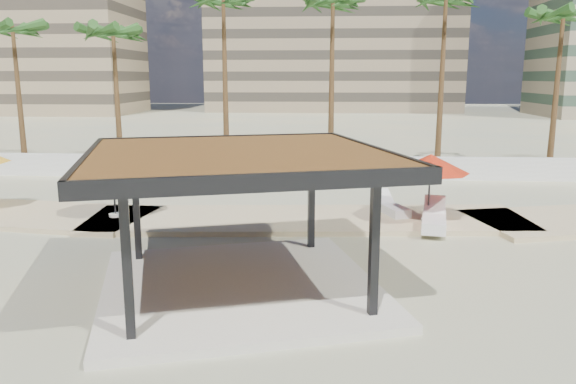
# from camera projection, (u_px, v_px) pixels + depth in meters

# --- Properties ---
(ground) EXTENTS (200.00, 200.00, 0.00)m
(ground) POSITION_uv_depth(u_px,v_px,m) (219.00, 291.00, 14.01)
(ground) COLOR tan
(ground) RESTS_ON ground
(promenade) EXTENTS (44.45, 7.97, 0.24)m
(promenade) POSITION_uv_depth(u_px,v_px,m) (308.00, 216.00, 21.37)
(promenade) COLOR #C6B284
(promenade) RESTS_ON ground
(boundary_wall) EXTENTS (56.00, 0.30, 1.20)m
(boundary_wall) POSITION_uv_depth(u_px,v_px,m) (274.00, 167.00, 29.53)
(boundary_wall) COLOR silver
(boundary_wall) RESTS_ON ground
(building_west) EXTENTS (34.00, 16.00, 32.40)m
(building_west) POSITION_uv_depth(u_px,v_px,m) (11.00, 5.00, 79.93)
(building_west) COLOR #937F60
(building_west) RESTS_ON ground
(building_mid) EXTENTS (38.00, 16.00, 30.40)m
(building_mid) POSITION_uv_depth(u_px,v_px,m) (333.00, 18.00, 87.14)
(building_mid) COLOR #847259
(building_mid) RESTS_ON ground
(pavilion_central) EXTENTS (8.69, 8.69, 3.55)m
(pavilion_central) POSITION_uv_depth(u_px,v_px,m) (239.00, 208.00, 13.67)
(pavilion_central) COLOR beige
(pavilion_central) RESTS_ON ground
(umbrella_c) EXTENTS (2.95, 2.95, 2.42)m
(umbrella_c) POSITION_uv_depth(u_px,v_px,m) (431.00, 164.00, 19.66)
(umbrella_c) COLOR beige
(umbrella_c) RESTS_ON promenade
(umbrella_f) EXTENTS (2.70, 2.70, 2.38)m
(umbrella_f) POSITION_uv_depth(u_px,v_px,m) (112.00, 162.00, 20.36)
(umbrella_f) COLOR beige
(umbrella_f) RESTS_ON promenade
(lounger_b) EXTENTS (1.21, 2.47, 0.90)m
(lounger_b) POSITION_uv_depth(u_px,v_px,m) (434.00, 221.00, 19.27)
(lounger_b) COLOR silver
(lounger_b) RESTS_ON promenade
(lounger_c) EXTENTS (1.28, 2.10, 0.76)m
(lounger_c) POSITION_uv_depth(u_px,v_px,m) (391.00, 208.00, 21.27)
(lounger_c) COLOR silver
(lounger_c) RESTS_ON promenade
(palm_b) EXTENTS (3.00, 3.00, 8.74)m
(palm_b) POSITION_uv_depth(u_px,v_px,m) (13.00, 34.00, 31.66)
(palm_b) COLOR brown
(palm_b) RESTS_ON ground
(palm_c) EXTENTS (3.00, 3.00, 8.46)m
(palm_c) POSITION_uv_depth(u_px,v_px,m) (113.00, 38.00, 30.76)
(palm_c) COLOR brown
(palm_c) RESTS_ON ground
(palm_d) EXTENTS (3.00, 3.00, 10.18)m
(palm_d) POSITION_uv_depth(u_px,v_px,m) (223.00, 8.00, 30.86)
(palm_d) COLOR brown
(palm_d) RESTS_ON ground
(palm_e) EXTENTS (3.00, 3.00, 10.00)m
(palm_e) POSITION_uv_depth(u_px,v_px,m) (333.00, 9.00, 30.04)
(palm_e) COLOR brown
(palm_e) RESTS_ON ground
(palm_f) EXTENTS (3.00, 3.00, 10.14)m
(palm_f) POSITION_uv_depth(u_px,v_px,m) (446.00, 7.00, 29.85)
(palm_f) COLOR brown
(palm_f) RESTS_ON ground
(palm_g) EXTENTS (3.00, 3.00, 9.22)m
(palm_g) POSITION_uv_depth(u_px,v_px,m) (563.00, 22.00, 29.27)
(palm_g) COLOR brown
(palm_g) RESTS_ON ground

